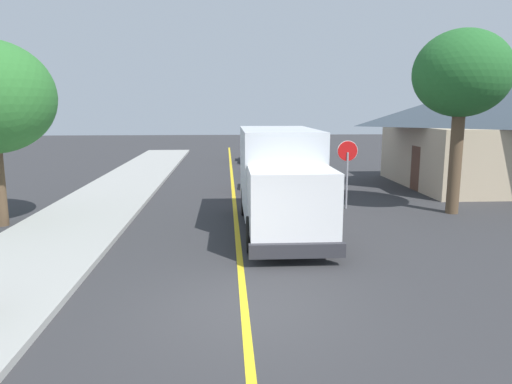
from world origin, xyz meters
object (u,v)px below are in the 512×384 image
Objects in this scene: parked_car_near at (272,174)px; parked_car_mid at (274,160)px; box_truck at (280,175)px; stop_sign at (347,161)px; street_tree_far_side at (462,75)px; house_across_street at (508,129)px; parked_car_far at (257,151)px.

parked_car_near and parked_car_mid have the same top height.
box_truck reaches higher than parked_car_near.
street_tree_far_side is at bearing -16.00° from stop_sign.
parked_car_mid is 12.44m from house_across_street.
street_tree_far_side is (-5.58, -5.96, 2.19)m from house_across_street.
parked_car_far is 19.17m from street_tree_far_side.
parked_car_far is at bearing 98.15° from stop_sign.
parked_car_near is at bearing 139.74° from street_tree_far_side.
parked_car_mid is 10.24m from stop_sign.
house_across_street is at bearing -24.74° from parked_car_mid.
parked_car_mid is 13.12m from street_tree_far_side.
stop_sign is 0.24× the size of house_across_street.
house_across_street reaches higher than box_truck.
stop_sign is (2.37, -16.58, 1.06)m from parked_car_far.
parked_car_mid is at bearing 85.03° from box_truck.
street_tree_far_side is (3.75, -1.08, 3.18)m from stop_sign.
parked_car_mid is 1.00× the size of parked_car_far.
parked_car_near is at bearing 86.53° from box_truck.
street_tree_far_side is (6.68, 1.80, 3.27)m from box_truck.
box_truck reaches higher than stop_sign.
parked_car_far is at bearing 109.13° from street_tree_far_side.
street_tree_far_side reaches higher than box_truck.
box_truck is 7.65m from street_tree_far_side.
stop_sign is at bearing 44.48° from box_truck.
house_across_street is at bearing 3.23° from parked_car_near.
parked_car_mid is at bearing 83.22° from parked_car_near.
parked_car_mid is 0.40× the size of house_across_street.
stop_sign is (2.93, 2.88, 0.09)m from box_truck.
parked_car_far is at bearing 94.92° from parked_car_mid.
box_truck is 14.55m from house_across_street.
house_across_street reaches higher than parked_car_near.
street_tree_far_side is at bearing -40.26° from parked_car_near.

